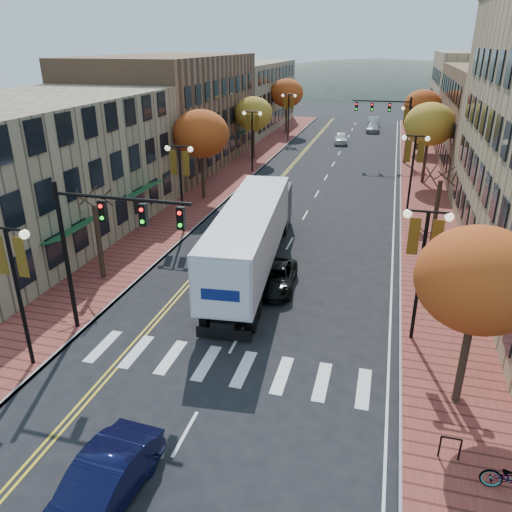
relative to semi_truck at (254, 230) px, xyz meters
The scene contains 30 objects.
ground 11.85m from the semi_truck, 83.80° to the right, with size 200.00×200.00×0.00m, color black.
sidewalk_left 22.48m from the semi_truck, 110.28° to the left, with size 4.00×85.00×0.15m, color brown.
sidewalk_right 23.46m from the semi_truck, 63.94° to the left, with size 4.00×85.00×0.15m, color brown.
building_left_near 15.95m from the semi_truck, behind, with size 12.00×22.00×9.00m, color #9E8966.
building_left_mid 29.26m from the semi_truck, 122.76° to the left, with size 12.00×24.00×11.00m, color brown.
building_left_far 51.96m from the semi_truck, 107.66° to the left, with size 12.00×26.00×9.50m, color #9E8966.
building_right_far 56.15m from the semi_truck, 69.37° to the left, with size 15.00×20.00×11.00m, color #9E8966.
tree_left_a 8.52m from the semi_truck, 155.49° to the right, with size 0.28×0.28×4.20m.
tree_left_b 14.98m from the semi_truck, 121.86° to the left, with size 4.48×4.48×7.21m.
tree_left_c 29.62m from the semi_truck, 105.22° to the left, with size 4.16×4.16×6.69m.
tree_left_d 47.21m from the semi_truck, 99.46° to the left, with size 4.61×4.61×7.42m.
tree_right_a 14.24m from the semi_truck, 42.91° to the right, with size 4.16×4.16×6.69m.
tree_right_b 12.12m from the semi_truck, 32.24° to the left, with size 0.28×0.28×4.20m.
tree_right_c 24.88m from the semi_truck, 65.47° to the left, with size 4.48×4.48×7.21m.
tree_right_d 39.91m from the semi_truck, 75.08° to the left, with size 4.35×4.35×7.00m.
lamp_left_a 13.25m from the semi_truck, 118.44° to the right, with size 1.96×0.36×6.05m.
lamp_left_b 7.90m from the semi_truck, 144.43° to the left, with size 1.96×0.36×6.05m.
lamp_left_c 23.39m from the semi_truck, 105.54° to the left, with size 1.96×0.36×6.05m.
lamp_left_d 40.99m from the semi_truck, 98.78° to the left, with size 1.96×0.36×6.05m.
lamp_right_a 10.52m from the semi_truck, 32.30° to the right, with size 1.96×0.36×6.05m.
lamp_right_b 15.35m from the semi_truck, 54.93° to the left, with size 1.96×0.36×6.05m.
lamp_right_c 31.75m from the semi_truck, 73.97° to the left, with size 1.96×0.36×6.05m.
traffic_mast_near 9.84m from the semi_truck, 116.33° to the right, with size 6.10×0.35×7.00m.
traffic_mast_far 31.30m from the semi_truck, 77.54° to the left, with size 6.10×0.34×7.00m.
semi_truck is the anchor object (origin of this frame).
navy_sedan 16.87m from the semi_truck, 89.65° to the right, with size 1.61×4.62×1.52m, color black.
black_suv 3.28m from the semi_truck, 50.08° to the right, with size 2.07×4.48×1.25m, color black.
car_far_white 40.67m from the semi_truck, 88.94° to the left, with size 1.69×4.19×1.43m, color white.
car_far_silver 51.32m from the semi_truck, 85.16° to the left, with size 1.84×4.52×1.31m, color #98979E.
car_far_oncoming 57.45m from the semi_truck, 85.89° to the left, with size 1.50×4.31×1.42m, color #AAAAB1.
Camera 1 is at (5.71, -14.10, 12.24)m, focal length 35.00 mm.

